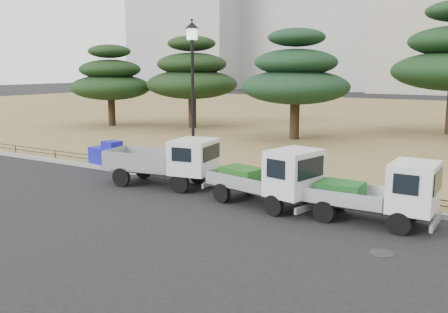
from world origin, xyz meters
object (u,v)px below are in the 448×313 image
Objects in this scene: truck_kei_front at (270,177)px; truck_kei_rear at (380,192)px; street_lamp at (192,74)px; tarp_pile at (110,154)px; truck_large at (167,160)px.

truck_kei_rear is (3.50, 0.02, -0.04)m from truck_kei_front.
truck_kei_front is 5.69m from street_lamp.
truck_kei_rear is 12.83m from tarp_pile.
truck_kei_front is at bearing -15.00° from truck_large.
street_lamp is (0.29, 1.30, 3.20)m from truck_large.
truck_kei_front is 3.50m from truck_kei_rear.
truck_large is 3.46m from street_lamp.
truck_kei_front reaches higher than truck_kei_rear.
tarp_pile is at bearing 170.59° from truck_kei_rear.
street_lamp is at bearing 68.81° from truck_large.
truck_large is at bearing -19.27° from tarp_pile.
truck_kei_front is at bearing -12.99° from tarp_pile.
truck_kei_rear is at bearing 12.32° from truck_kei_front.
truck_kei_rear reaches higher than tarp_pile.
truck_kei_rear is at bearing -9.37° from tarp_pile.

